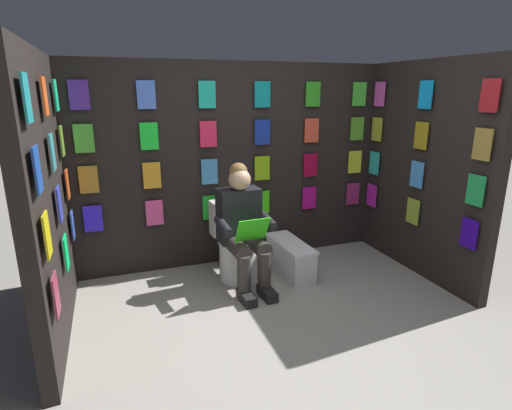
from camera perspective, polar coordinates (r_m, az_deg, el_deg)
The scene contains 7 objects.
ground_plane at distance 3.20m, azimuth 7.15°, elevation -19.34°, with size 30.00×30.00×0.00m, color #9E998E.
display_wall_back at distance 4.37m, azimuth -3.10°, elevation 5.62°, with size 3.42×0.14×2.13m.
display_wall_left at distance 4.41m, azimuth 22.55°, elevation 4.52°, with size 0.14×1.76×2.13m.
display_wall_right at distance 3.32m, azimuth -27.40°, elevation 0.58°, with size 0.14×1.76×2.13m.
toilet at distance 4.11m, azimuth -2.89°, elevation -5.77°, with size 0.41×0.56×0.77m.
person_reading at distance 3.82m, azimuth -1.78°, elevation -3.11°, with size 0.54×0.70×1.19m.
comic_longbox_near at distance 4.23m, azimuth 4.83°, elevation -7.38°, with size 0.29×0.72×0.35m.
Camera 1 is at (1.23, 2.32, 1.84)m, focal length 28.45 mm.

